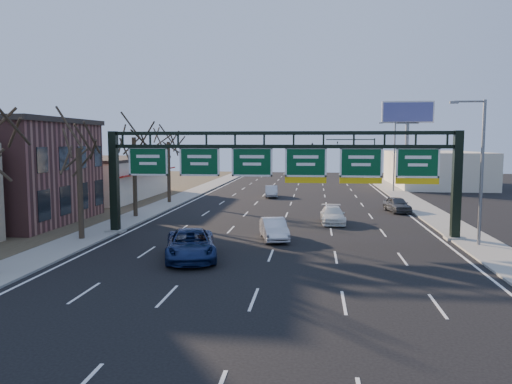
# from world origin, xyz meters

# --- Properties ---
(ground) EXTENTS (160.00, 160.00, 0.00)m
(ground) POSITION_xyz_m (0.00, 0.00, 0.00)
(ground) COLOR black
(ground) RESTS_ON ground
(sidewalk_left) EXTENTS (3.00, 120.00, 0.12)m
(sidewalk_left) POSITION_xyz_m (-12.80, 20.00, 0.06)
(sidewalk_left) COLOR gray
(sidewalk_left) RESTS_ON ground
(sidewalk_right) EXTENTS (3.00, 120.00, 0.12)m
(sidewalk_right) POSITION_xyz_m (12.80, 20.00, 0.06)
(sidewalk_right) COLOR gray
(sidewalk_right) RESTS_ON ground
(dirt_strip_left) EXTENTS (21.00, 120.00, 0.06)m
(dirt_strip_left) POSITION_xyz_m (-25.00, 20.00, 0.03)
(dirt_strip_left) COLOR #473D2B
(dirt_strip_left) RESTS_ON ground
(lane_markings) EXTENTS (21.60, 120.00, 0.01)m
(lane_markings) POSITION_xyz_m (0.00, 20.00, 0.01)
(lane_markings) COLOR white
(lane_markings) RESTS_ON ground
(sign_gantry) EXTENTS (24.60, 1.20, 7.20)m
(sign_gantry) POSITION_xyz_m (0.16, 8.00, 4.63)
(sign_gantry) COLOR black
(sign_gantry) RESTS_ON ground
(brick_block) EXTENTS (10.40, 12.40, 8.30)m
(brick_block) POSITION_xyz_m (-21.50, 11.00, 4.16)
(brick_block) COLOR brown
(brick_block) RESTS_ON ground
(cream_strip) EXTENTS (10.90, 18.40, 4.70)m
(cream_strip) POSITION_xyz_m (-21.48, 29.00, 2.36)
(cream_strip) COLOR beige
(cream_strip) RESTS_ON ground
(building_right_distant) EXTENTS (12.00, 20.00, 5.00)m
(building_right_distant) POSITION_xyz_m (20.00, 50.00, 2.50)
(building_right_distant) COLOR beige
(building_right_distant) RESTS_ON ground
(tree_gantry) EXTENTS (3.60, 3.60, 8.48)m
(tree_gantry) POSITION_xyz_m (-12.80, 5.00, 7.11)
(tree_gantry) COLOR black
(tree_gantry) RESTS_ON sidewalk_left
(tree_mid) EXTENTS (3.60, 3.60, 9.24)m
(tree_mid) POSITION_xyz_m (-12.80, 15.00, 7.85)
(tree_mid) COLOR black
(tree_mid) RESTS_ON sidewalk_left
(tree_far) EXTENTS (3.60, 3.60, 8.86)m
(tree_far) POSITION_xyz_m (-12.80, 25.00, 7.48)
(tree_far) COLOR black
(tree_far) RESTS_ON sidewalk_left
(streetlight_near) EXTENTS (2.15, 0.22, 9.00)m
(streetlight_near) POSITION_xyz_m (12.47, 6.00, 5.08)
(streetlight_near) COLOR slate
(streetlight_near) RESTS_ON sidewalk_right
(streetlight_far) EXTENTS (2.15, 0.22, 9.00)m
(streetlight_far) POSITION_xyz_m (12.47, 40.00, 5.08)
(streetlight_far) COLOR slate
(streetlight_far) RESTS_ON sidewalk_right
(billboard_right) EXTENTS (7.00, 0.50, 12.00)m
(billboard_right) POSITION_xyz_m (15.00, 44.98, 9.06)
(billboard_right) COLOR slate
(billboard_right) RESTS_ON ground
(traffic_signal_mast) EXTENTS (10.16, 0.54, 7.00)m
(traffic_signal_mast) POSITION_xyz_m (5.69, 55.00, 5.50)
(traffic_signal_mast) COLOR black
(traffic_signal_mast) RESTS_ON ground
(car_blue_suv) EXTENTS (4.02, 6.25, 1.60)m
(car_blue_suv) POSITION_xyz_m (-4.33, 0.66, 0.80)
(car_blue_suv) COLOR navy
(car_blue_suv) RESTS_ON ground
(car_silver_sedan) EXTENTS (2.40, 4.51, 1.41)m
(car_silver_sedan) POSITION_xyz_m (-0.20, 6.63, 0.71)
(car_silver_sedan) COLOR silver
(car_silver_sedan) RESTS_ON ground
(car_white_wagon) EXTENTS (2.00, 4.62, 1.32)m
(car_white_wagon) POSITION_xyz_m (3.90, 13.81, 0.66)
(car_white_wagon) COLOR white
(car_white_wagon) RESTS_ON ground
(car_grey_far) EXTENTS (2.39, 4.39, 1.42)m
(car_grey_far) POSITION_xyz_m (10.03, 20.91, 0.71)
(car_grey_far) COLOR #3F4144
(car_grey_far) RESTS_ON ground
(car_silver_distant) EXTENTS (1.77, 4.12, 1.32)m
(car_silver_distant) POSITION_xyz_m (-2.58, 32.09, 0.66)
(car_silver_distant) COLOR #AEAEB3
(car_silver_distant) RESTS_ON ground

